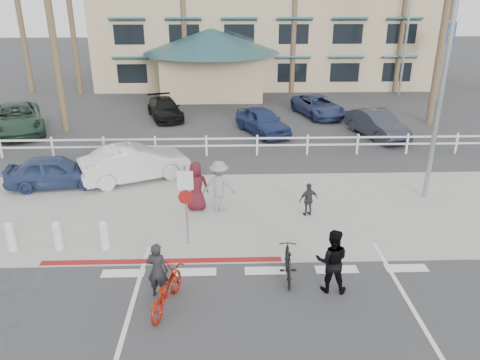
{
  "coord_description": "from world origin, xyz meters",
  "views": [
    {
      "loc": [
        -1.1,
        -10.58,
        7.37
      ],
      "look_at": [
        -0.63,
        3.75,
        1.5
      ],
      "focal_mm": 35.0,
      "sensor_mm": 36.0,
      "label": 1
    }
  ],
  "objects_px": {
    "car_white_sedan": "(135,163)",
    "bike_black": "(288,263)",
    "bike_red": "(166,290)",
    "sign_post": "(186,202)",
    "car_red_compact": "(55,171)"
  },
  "relations": [
    {
      "from": "car_white_sedan",
      "to": "bike_black",
      "type": "bearing_deg",
      "value": -168.69
    },
    {
      "from": "bike_black",
      "to": "car_white_sedan",
      "type": "relative_size",
      "value": 0.36
    },
    {
      "from": "bike_red",
      "to": "car_white_sedan",
      "type": "height_order",
      "value": "car_white_sedan"
    },
    {
      "from": "bike_black",
      "to": "bike_red",
      "type": "bearing_deg",
      "value": 23.05
    },
    {
      "from": "bike_red",
      "to": "car_white_sedan",
      "type": "xyz_separation_m",
      "value": [
        -2.21,
        8.53,
        0.23
      ]
    },
    {
      "from": "bike_red",
      "to": "sign_post",
      "type": "bearing_deg",
      "value": -80.93
    },
    {
      "from": "sign_post",
      "to": "car_red_compact",
      "type": "distance_m",
      "value": 7.41
    },
    {
      "from": "sign_post",
      "to": "car_red_compact",
      "type": "bearing_deg",
      "value": 139.43
    },
    {
      "from": "sign_post",
      "to": "bike_red",
      "type": "distance_m",
      "value": 3.27
    },
    {
      "from": "sign_post",
      "to": "bike_black",
      "type": "height_order",
      "value": "sign_post"
    },
    {
      "from": "sign_post",
      "to": "car_red_compact",
      "type": "xyz_separation_m",
      "value": [
        -5.59,
        4.79,
        -0.81
      ]
    },
    {
      "from": "car_white_sedan",
      "to": "bike_red",
      "type": "bearing_deg",
      "value": 169.82
    },
    {
      "from": "sign_post",
      "to": "bike_red",
      "type": "height_order",
      "value": "sign_post"
    },
    {
      "from": "bike_red",
      "to": "car_red_compact",
      "type": "distance_m",
      "value": 9.51
    },
    {
      "from": "sign_post",
      "to": "car_white_sedan",
      "type": "relative_size",
      "value": 0.65
    }
  ]
}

